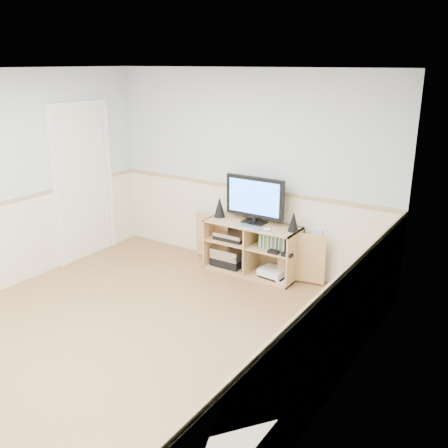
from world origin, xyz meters
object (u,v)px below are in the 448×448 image
Objects in this scene: game_consoles at (273,273)px; keyboard at (252,227)px; monitor at (255,198)px; media_cabinet at (254,247)px.

keyboard is at bearing -151.66° from game_consoles.
monitor is 0.37m from keyboard.
monitor is 2.61× the size of keyboard.
media_cabinet is at bearing 90.00° from monitor.
monitor is at bearing 168.91° from game_consoles.
media_cabinet is at bearing 119.97° from keyboard.
monitor reaches higher than keyboard.
media_cabinet reaches higher than game_consoles.
game_consoles is at bearing 37.54° from keyboard.
keyboard is 0.66× the size of game_consoles.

